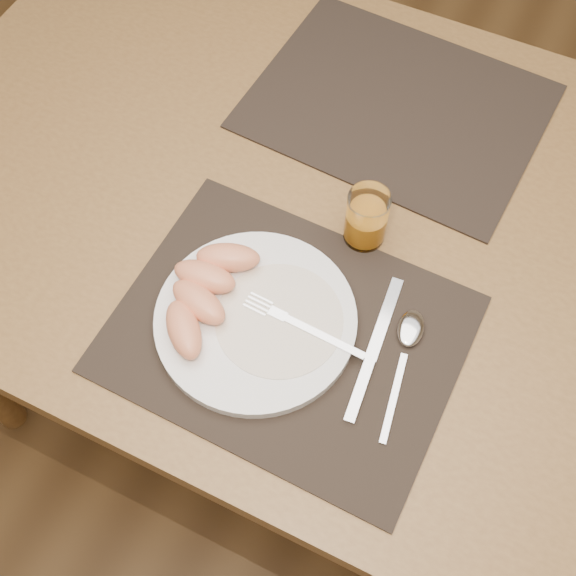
{
  "coord_description": "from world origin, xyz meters",
  "views": [
    {
      "loc": [
        0.2,
        -0.59,
        1.62
      ],
      "look_at": [
        -0.01,
        -0.17,
        0.77
      ],
      "focal_mm": 45.0,
      "sensor_mm": 36.0,
      "label": 1
    }
  ],
  "objects_px": {
    "placemat_near": "(287,334)",
    "plate": "(256,320)",
    "placemat_far": "(397,106)",
    "spoon": "(408,338)",
    "knife": "(370,360)",
    "table": "(337,238)",
    "fork": "(294,322)",
    "juice_glass": "(366,220)"
  },
  "relations": [
    {
      "from": "placemat_far",
      "to": "fork",
      "type": "relative_size",
      "value": 2.57
    },
    {
      "from": "fork",
      "to": "spoon",
      "type": "height_order",
      "value": "fork"
    },
    {
      "from": "plate",
      "to": "fork",
      "type": "xyz_separation_m",
      "value": [
        0.05,
        0.01,
        0.01
      ]
    },
    {
      "from": "knife",
      "to": "spoon",
      "type": "bearing_deg",
      "value": 55.37
    },
    {
      "from": "knife",
      "to": "spoon",
      "type": "distance_m",
      "value": 0.06
    },
    {
      "from": "plate",
      "to": "spoon",
      "type": "bearing_deg",
      "value": 18.35
    },
    {
      "from": "placemat_near",
      "to": "plate",
      "type": "distance_m",
      "value": 0.05
    },
    {
      "from": "placemat_near",
      "to": "placemat_far",
      "type": "distance_m",
      "value": 0.44
    },
    {
      "from": "plate",
      "to": "fork",
      "type": "relative_size",
      "value": 1.54
    },
    {
      "from": "plate",
      "to": "knife",
      "type": "bearing_deg",
      "value": 5.41
    },
    {
      "from": "placemat_near",
      "to": "spoon",
      "type": "xyz_separation_m",
      "value": [
        0.15,
        0.06,
        0.01
      ]
    },
    {
      "from": "fork",
      "to": "spoon",
      "type": "distance_m",
      "value": 0.15
    },
    {
      "from": "plate",
      "to": "knife",
      "type": "relative_size",
      "value": 1.22
    },
    {
      "from": "table",
      "to": "fork",
      "type": "relative_size",
      "value": 7.99
    },
    {
      "from": "fork",
      "to": "placemat_far",
      "type": "bearing_deg",
      "value": 92.87
    },
    {
      "from": "knife",
      "to": "table",
      "type": "bearing_deg",
      "value": 122.64
    },
    {
      "from": "plate",
      "to": "juice_glass",
      "type": "distance_m",
      "value": 0.21
    },
    {
      "from": "placemat_far",
      "to": "spoon",
      "type": "bearing_deg",
      "value": -66.46
    },
    {
      "from": "plate",
      "to": "juice_glass",
      "type": "relative_size",
      "value": 3.01
    },
    {
      "from": "knife",
      "to": "plate",
      "type": "bearing_deg",
      "value": -174.59
    },
    {
      "from": "placemat_near",
      "to": "fork",
      "type": "distance_m",
      "value": 0.02
    },
    {
      "from": "fork",
      "to": "juice_glass",
      "type": "bearing_deg",
      "value": 81.32
    },
    {
      "from": "placemat_far",
      "to": "plate",
      "type": "xyz_separation_m",
      "value": [
        -0.03,
        -0.44,
        0.01
      ]
    },
    {
      "from": "placemat_near",
      "to": "placemat_far",
      "type": "bearing_deg",
      "value": 92.25
    },
    {
      "from": "placemat_near",
      "to": "juice_glass",
      "type": "height_order",
      "value": "juice_glass"
    },
    {
      "from": "placemat_far",
      "to": "spoon",
      "type": "distance_m",
      "value": 0.41
    },
    {
      "from": "fork",
      "to": "knife",
      "type": "xyz_separation_m",
      "value": [
        0.11,
        0.0,
        -0.02
      ]
    },
    {
      "from": "placemat_near",
      "to": "knife",
      "type": "distance_m",
      "value": 0.12
    },
    {
      "from": "table",
      "to": "fork",
      "type": "xyz_separation_m",
      "value": [
        0.02,
        -0.21,
        0.11
      ]
    },
    {
      "from": "table",
      "to": "knife",
      "type": "relative_size",
      "value": 6.35
    },
    {
      "from": "table",
      "to": "knife",
      "type": "xyz_separation_m",
      "value": [
        0.13,
        -0.21,
        0.09
      ]
    },
    {
      "from": "fork",
      "to": "juice_glass",
      "type": "xyz_separation_m",
      "value": [
        0.03,
        0.18,
        0.02
      ]
    },
    {
      "from": "spoon",
      "to": "juice_glass",
      "type": "bearing_deg",
      "value": 132.61
    },
    {
      "from": "table",
      "to": "spoon",
      "type": "distance_m",
      "value": 0.25
    },
    {
      "from": "juice_glass",
      "to": "spoon",
      "type": "bearing_deg",
      "value": -47.39
    },
    {
      "from": "juice_glass",
      "to": "placemat_far",
      "type": "bearing_deg",
      "value": 100.86
    },
    {
      "from": "placemat_near",
      "to": "spoon",
      "type": "distance_m",
      "value": 0.16
    },
    {
      "from": "table",
      "to": "placemat_far",
      "type": "xyz_separation_m",
      "value": [
        0.0,
        0.22,
        0.09
      ]
    },
    {
      "from": "plate",
      "to": "placemat_far",
      "type": "bearing_deg",
      "value": 86.44
    },
    {
      "from": "spoon",
      "to": "juice_glass",
      "type": "distance_m",
      "value": 0.18
    },
    {
      "from": "placemat_far",
      "to": "spoon",
      "type": "relative_size",
      "value": 2.34
    },
    {
      "from": "placemat_near",
      "to": "spoon",
      "type": "bearing_deg",
      "value": 22.02
    }
  ]
}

